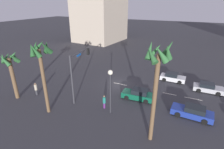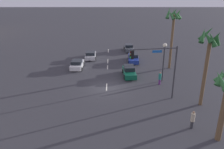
{
  "view_description": "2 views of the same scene",
  "coord_description": "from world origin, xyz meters",
  "px_view_note": "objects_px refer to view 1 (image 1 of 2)",
  "views": [
    {
      "loc": [
        -10.03,
        24.0,
        12.41
      ],
      "look_at": [
        0.66,
        1.36,
        2.05
      ],
      "focal_mm": 28.24,
      "sensor_mm": 36.0,
      "label": 1
    },
    {
      "loc": [
        28.29,
        0.66,
        13.09
      ],
      "look_at": [
        0.08,
        0.72,
        1.91
      ],
      "focal_mm": 37.24,
      "sensor_mm": 36.0,
      "label": 2
    }
  ],
  "objects_px": {
    "palm_tree_0": "(157,69)",
    "car_2": "(173,77)",
    "pedestrian_0": "(104,102)",
    "palm_tree_1": "(41,59)",
    "car_0": "(208,88)",
    "traffic_signal": "(78,67)",
    "car_1": "(138,95)",
    "palm_tree_2": "(11,65)",
    "car_4": "(192,112)",
    "pedestrian_1": "(36,89)",
    "streetlamp": "(110,83)",
    "building_1": "(99,3)"
  },
  "relations": [
    {
      "from": "palm_tree_1",
      "to": "car_0",
      "type": "bearing_deg",
      "value": -141.32
    },
    {
      "from": "car_1",
      "to": "pedestrian_0",
      "type": "relative_size",
      "value": 2.46
    },
    {
      "from": "palm_tree_0",
      "to": "car_0",
      "type": "bearing_deg",
      "value": -111.68
    },
    {
      "from": "palm_tree_2",
      "to": "pedestrian_1",
      "type": "bearing_deg",
      "value": -134.41
    },
    {
      "from": "palm_tree_0",
      "to": "car_2",
      "type": "bearing_deg",
      "value": -90.08
    },
    {
      "from": "pedestrian_0",
      "to": "palm_tree_1",
      "type": "bearing_deg",
      "value": 31.98
    },
    {
      "from": "building_1",
      "to": "car_0",
      "type": "bearing_deg",
      "value": 146.72
    },
    {
      "from": "streetlamp",
      "to": "pedestrian_0",
      "type": "height_order",
      "value": "streetlamp"
    },
    {
      "from": "car_2",
      "to": "car_4",
      "type": "distance_m",
      "value": 10.15
    },
    {
      "from": "palm_tree_0",
      "to": "palm_tree_2",
      "type": "distance_m",
      "value": 18.83
    },
    {
      "from": "pedestrian_1",
      "to": "building_1",
      "type": "xyz_separation_m",
      "value": [
        10.37,
        -37.91,
        11.13
      ]
    },
    {
      "from": "car_1",
      "to": "streetlamp",
      "type": "bearing_deg",
      "value": 66.17
    },
    {
      "from": "traffic_signal",
      "to": "pedestrian_1",
      "type": "relative_size",
      "value": 3.54
    },
    {
      "from": "car_4",
      "to": "palm_tree_1",
      "type": "distance_m",
      "value": 18.06
    },
    {
      "from": "car_1",
      "to": "palm_tree_1",
      "type": "height_order",
      "value": "palm_tree_1"
    },
    {
      "from": "car_1",
      "to": "streetlamp",
      "type": "relative_size",
      "value": 0.79
    },
    {
      "from": "traffic_signal",
      "to": "palm_tree_1",
      "type": "relative_size",
      "value": 0.73
    },
    {
      "from": "streetlamp",
      "to": "building_1",
      "type": "xyz_separation_m",
      "value": [
        21.91,
        -37.38,
        8.18
      ]
    },
    {
      "from": "traffic_signal",
      "to": "streetlamp",
      "type": "xyz_separation_m",
      "value": [
        -5.51,
        1.62,
        -0.53
      ]
    },
    {
      "from": "car_4",
      "to": "streetlamp",
      "type": "distance_m",
      "value": 10.07
    },
    {
      "from": "pedestrian_1",
      "to": "palm_tree_2",
      "type": "relative_size",
      "value": 0.27
    },
    {
      "from": "car_0",
      "to": "car_2",
      "type": "relative_size",
      "value": 1.02
    },
    {
      "from": "traffic_signal",
      "to": "pedestrian_0",
      "type": "relative_size",
      "value": 3.69
    },
    {
      "from": "palm_tree_0",
      "to": "car_1",
      "type": "bearing_deg",
      "value": -63.56
    },
    {
      "from": "building_1",
      "to": "palm_tree_2",
      "type": "bearing_deg",
      "value": 107.92
    },
    {
      "from": "car_0",
      "to": "car_1",
      "type": "bearing_deg",
      "value": 36.86
    },
    {
      "from": "car_4",
      "to": "traffic_signal",
      "type": "distance_m",
      "value": 15.03
    },
    {
      "from": "car_2",
      "to": "palm_tree_0",
      "type": "bearing_deg",
      "value": 89.92
    },
    {
      "from": "car_4",
      "to": "pedestrian_0",
      "type": "distance_m",
      "value": 10.43
    },
    {
      "from": "car_0",
      "to": "palm_tree_0",
      "type": "height_order",
      "value": "palm_tree_0"
    },
    {
      "from": "streetlamp",
      "to": "palm_tree_0",
      "type": "height_order",
      "value": "palm_tree_0"
    },
    {
      "from": "car_4",
      "to": "pedestrian_1",
      "type": "relative_size",
      "value": 2.5
    },
    {
      "from": "car_0",
      "to": "car_4",
      "type": "distance_m",
      "value": 7.96
    },
    {
      "from": "traffic_signal",
      "to": "pedestrian_1",
      "type": "bearing_deg",
      "value": 19.6
    },
    {
      "from": "car_1",
      "to": "traffic_signal",
      "type": "distance_m",
      "value": 8.91
    },
    {
      "from": "car_0",
      "to": "traffic_signal",
      "type": "height_order",
      "value": "traffic_signal"
    },
    {
      "from": "pedestrian_1",
      "to": "palm_tree_0",
      "type": "relative_size",
      "value": 0.19
    },
    {
      "from": "car_2",
      "to": "car_4",
      "type": "height_order",
      "value": "car_4"
    },
    {
      "from": "car_1",
      "to": "palm_tree_0",
      "type": "relative_size",
      "value": 0.45
    },
    {
      "from": "car_0",
      "to": "palm_tree_2",
      "type": "xyz_separation_m",
      "value": [
        23.96,
        13.35,
        4.18
      ]
    },
    {
      "from": "car_0",
      "to": "palm_tree_0",
      "type": "distance_m",
      "value": 15.86
    },
    {
      "from": "pedestrian_0",
      "to": "building_1",
      "type": "height_order",
      "value": "building_1"
    },
    {
      "from": "streetlamp",
      "to": "car_0",
      "type": "bearing_deg",
      "value": -134.04
    },
    {
      "from": "streetlamp",
      "to": "pedestrian_0",
      "type": "xyz_separation_m",
      "value": [
        1.14,
        -0.58,
        -2.99
      ]
    },
    {
      "from": "car_0",
      "to": "palm_tree_2",
      "type": "bearing_deg",
      "value": 29.11
    },
    {
      "from": "palm_tree_0",
      "to": "building_1",
      "type": "distance_m",
      "value": 48.39
    },
    {
      "from": "streetlamp",
      "to": "palm_tree_1",
      "type": "bearing_deg",
      "value": 23.57
    },
    {
      "from": "palm_tree_0",
      "to": "palm_tree_1",
      "type": "relative_size",
      "value": 1.09
    },
    {
      "from": "car_0",
      "to": "traffic_signal",
      "type": "relative_size",
      "value": 0.63
    },
    {
      "from": "car_0",
      "to": "palm_tree_1",
      "type": "distance_m",
      "value": 23.34
    }
  ]
}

